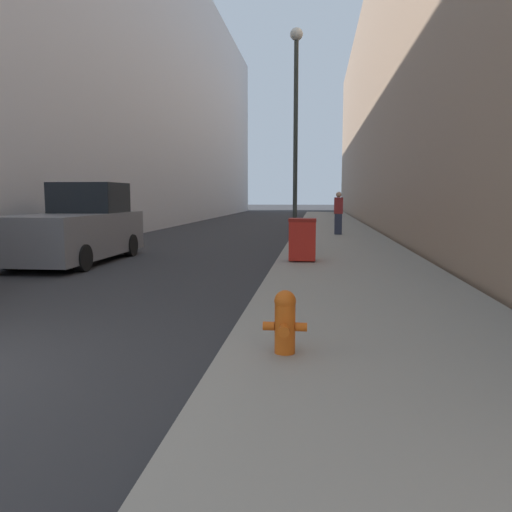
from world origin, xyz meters
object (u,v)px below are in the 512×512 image
object	(u,v)px
fire_hydrant	(285,320)
trash_bin	(302,239)
pedestrian_on_sidewalk	(338,213)
lamppost	(296,123)
pickup_truck	(79,229)

from	to	relation	value
fire_hydrant	trash_bin	xyz separation A→B (m)	(-0.03, 7.34, 0.20)
fire_hydrant	pedestrian_on_sidewalk	size ratio (longest dim) A/B	0.37
lamppost	pedestrian_on_sidewalk	distance (m)	6.97
fire_hydrant	trash_bin	bearing A→B (deg)	90.24
lamppost	fire_hydrant	bearing A→B (deg)	-88.06
fire_hydrant	lamppost	distance (m)	10.66
fire_hydrant	lamppost	xyz separation A→B (m)	(-0.34, 10.09, 3.40)
trash_bin	pedestrian_on_sidewalk	size ratio (longest dim) A/B	0.59
pedestrian_on_sidewalk	lamppost	bearing A→B (deg)	-104.19
lamppost	pickup_truck	size ratio (longest dim) A/B	1.31
trash_bin	pedestrian_on_sidewalk	xyz separation A→B (m)	(1.25, 8.92, 0.35)
pickup_truck	lamppost	bearing A→B (deg)	23.25
fire_hydrant	lamppost	size ratio (longest dim) A/B	0.10
lamppost	pedestrian_on_sidewalk	size ratio (longest dim) A/B	3.60
lamppost	pedestrian_on_sidewalk	world-z (taller)	lamppost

